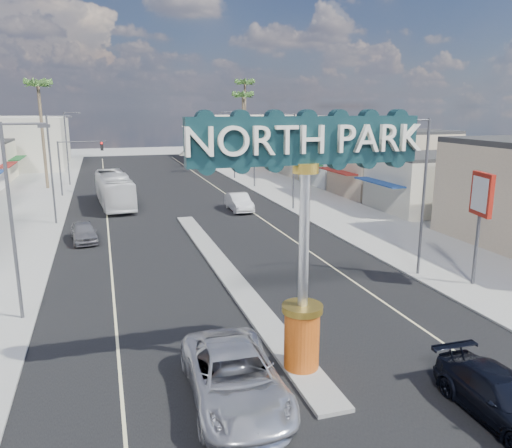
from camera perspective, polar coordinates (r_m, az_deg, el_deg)
ground at (r=45.19m, az=-8.37°, el=0.86°), size 160.00×160.00×0.00m
road at (r=45.19m, az=-8.37°, el=0.86°), size 20.00×120.00×0.01m
median_island at (r=29.99m, az=-3.56°, el=-5.29°), size 1.30×30.00×0.16m
sidewalk_left at (r=45.30m, az=-26.13°, el=-0.27°), size 8.00×120.00×0.12m
sidewalk_right at (r=49.21m, az=7.95°, el=1.96°), size 8.00×120.00×0.12m
storefront_row_right at (r=64.73m, az=11.24°, el=7.17°), size 12.00×42.00×6.00m
backdrop_far_right at (r=93.33m, az=0.73°, el=9.84°), size 20.00×20.00×8.00m
gateway_sign at (r=17.37m, az=5.60°, el=0.95°), size 8.20×1.50×9.15m
traffic_signal_left at (r=57.96m, az=-19.80°, el=7.22°), size 5.09×0.45×6.00m
traffic_signal_right at (r=60.01m, az=-1.86°, el=8.17°), size 5.09×0.45×6.00m
streetlight_l_near at (r=24.40m, az=-25.87°, el=1.18°), size 2.03×0.22×9.00m
streetlight_l_mid at (r=44.06m, az=-22.20°, el=6.38°), size 2.03×0.22×9.00m
streetlight_l_far at (r=65.93m, az=-20.69°, el=8.49°), size 2.03×0.22×9.00m
streetlight_r_near at (r=29.51m, az=18.40°, el=3.73°), size 2.03×0.22×9.00m
streetlight_r_mid at (r=47.08m, az=4.17°, el=7.71°), size 2.03×0.22×9.00m
streetlight_r_far at (r=67.98m, az=-2.65°, el=9.44°), size 2.03×0.22×9.00m
palm_left_far at (r=64.01m, az=-23.62°, el=13.90°), size 2.60×2.60×13.10m
palm_right_mid at (r=72.37m, az=-1.49°, el=14.07°), size 2.60×2.60×12.10m
palm_right_far at (r=78.73m, az=-1.27°, el=15.30°), size 2.60×2.60×14.10m
suv_left at (r=17.27m, az=-2.47°, el=-17.10°), size 3.19×6.50×1.78m
suv_right at (r=18.28m, az=26.25°, el=-17.31°), size 2.12×5.06×1.46m
car_parked_left at (r=38.34m, az=-19.09°, el=-0.86°), size 2.19×4.45×1.46m
car_parked_right at (r=47.11m, az=-1.97°, el=2.51°), size 1.76×4.97×1.63m
city_bus at (r=51.24m, az=-15.89°, el=3.80°), size 3.58×11.79×3.24m
bank_pylon_sign at (r=29.00m, az=24.33°, el=2.44°), size 0.64×1.92×6.13m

